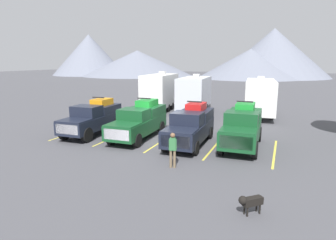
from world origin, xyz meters
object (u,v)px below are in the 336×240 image
object	(u,v)px
camper_trailer_a	(160,90)
pickup_truck_d	(242,127)
pickup_truck_c	(191,125)
camper_trailer_c	(260,96)
pickup_truck_b	(139,120)
camper_trailer_b	(194,92)
pickup_truck_a	(93,118)
dog	(250,201)
person_a	(173,148)

from	to	relation	value
camper_trailer_a	pickup_truck_d	bearing A→B (deg)	-46.70
pickup_truck_c	pickup_truck_d	xyz separation A→B (m)	(3.08, 0.52, 0.08)
camper_trailer_c	pickup_truck_b	bearing A→B (deg)	-122.47
pickup_truck_d	camper_trailer_b	bearing A→B (deg)	119.84
camper_trailer_b	camper_trailer_c	bearing A→B (deg)	-3.35
pickup_truck_d	camper_trailer_b	size ratio (longest dim) A/B	0.72
pickup_truck_c	pickup_truck_d	world-z (taller)	pickup_truck_d
pickup_truck_a	dog	bearing A→B (deg)	-32.64
pickup_truck_a	camper_trailer_b	distance (m)	12.27
pickup_truck_d	camper_trailer_c	world-z (taller)	camper_trailer_c
pickup_truck_a	person_a	world-z (taller)	pickup_truck_a
camper_trailer_b	person_a	xyz separation A→B (m)	(3.64, -15.78, -0.99)
camper_trailer_b	dog	xyz separation A→B (m)	(7.63, -19.01, -1.51)
camper_trailer_b	camper_trailer_c	distance (m)	6.41
camper_trailer_b	camper_trailer_a	bearing A→B (deg)	-172.81
pickup_truck_c	camper_trailer_c	distance (m)	11.54
camper_trailer_a	dog	xyz separation A→B (m)	(11.22, -18.55, -1.63)
pickup_truck_d	camper_trailer_c	xyz separation A→B (m)	(0.14, 10.53, 0.70)
pickup_truck_c	camper_trailer_c	size ratio (longest dim) A/B	0.69
pickup_truck_c	dog	xyz separation A→B (m)	(4.45, -7.58, -0.69)
pickup_truck_c	camper_trailer_a	bearing A→B (deg)	121.69
pickup_truck_d	dog	bearing A→B (deg)	-80.40
pickup_truck_d	person_a	distance (m)	5.54
pickup_truck_a	pickup_truck_b	bearing A→B (deg)	6.00
pickup_truck_b	pickup_truck_c	size ratio (longest dim) A/B	1.03
pickup_truck_d	camper_trailer_a	size ratio (longest dim) A/B	0.74
pickup_truck_a	camper_trailer_a	size ratio (longest dim) A/B	0.73
pickup_truck_d	pickup_truck_b	bearing A→B (deg)	-177.41
person_a	dog	size ratio (longest dim) A/B	2.19
pickup_truck_b	pickup_truck_d	size ratio (longest dim) A/B	1.06
camper_trailer_a	dog	distance (m)	21.74
pickup_truck_d	camper_trailer_b	world-z (taller)	camper_trailer_b
pickup_truck_b	camper_trailer_b	xyz separation A→B (m)	(0.50, 11.21, 0.81)
pickup_truck_a	dog	world-z (taller)	pickup_truck_a
pickup_truck_c	person_a	world-z (taller)	pickup_truck_c
pickup_truck_b	dog	size ratio (longest dim) A/B	7.21
pickup_truck_d	camper_trailer_b	distance (m)	12.60
pickup_truck_b	camper_trailer_c	bearing A→B (deg)	57.53
pickup_truck_a	pickup_truck_b	world-z (taller)	pickup_truck_b
pickup_truck_a	camper_trailer_c	xyz separation A→B (m)	(10.37, 11.20, 0.76)
camper_trailer_b	pickup_truck_a	bearing A→B (deg)	-108.93
pickup_truck_a	camper_trailer_a	bearing A→B (deg)	88.06
pickup_truck_c	camper_trailer_b	world-z (taller)	camper_trailer_b
pickup_truck_c	camper_trailer_b	size ratio (longest dim) A/B	0.74
pickup_truck_b	person_a	size ratio (longest dim) A/B	3.29
pickup_truck_c	camper_trailer_a	xyz separation A→B (m)	(-6.77, 10.97, 0.94)
pickup_truck_c	pickup_truck_d	size ratio (longest dim) A/B	1.03
pickup_truck_d	dog	xyz separation A→B (m)	(1.37, -8.10, -0.77)
pickup_truck_c	camper_trailer_b	distance (m)	11.89
camper_trailer_b	person_a	bearing A→B (deg)	-77.03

